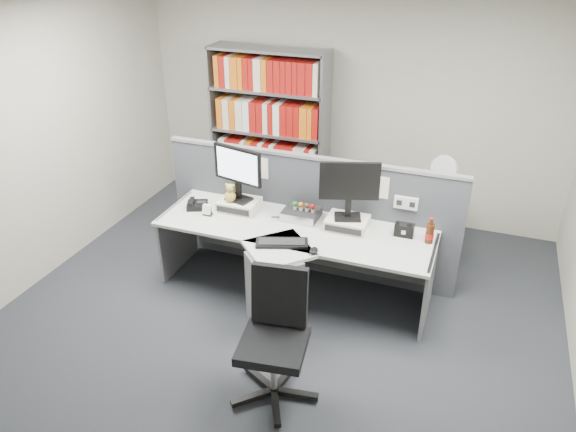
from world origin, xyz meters
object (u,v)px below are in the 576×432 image
at_px(monitor_left, 238,169).
at_px(shelving_unit, 270,135).
at_px(filing_cabinet, 436,226).
at_px(office_chair, 276,333).
at_px(mouse, 314,251).
at_px(desk_calendar, 207,211).
at_px(desk_fan, 444,171).
at_px(speaker, 404,230).
at_px(keyboard, 282,243).
at_px(cola_bottle, 430,233).
at_px(desk_phone, 197,205).
at_px(monitor_right, 349,186).
at_px(desktop_pc, 301,214).
at_px(desk, 286,263).

xyz_separation_m(monitor_left, shelving_unit, (-0.26, 1.46, -0.17)).
xyz_separation_m(filing_cabinet, office_chair, (-0.89, -2.45, 0.19)).
bearing_deg(mouse, desk_calendar, 165.32).
distance_m(shelving_unit, desk_fan, 2.15).
bearing_deg(speaker, mouse, -140.05).
distance_m(keyboard, cola_bottle, 1.30).
distance_m(mouse, desk_fan, 1.80).
distance_m(desk_phone, desk_calendar, 0.20).
bearing_deg(filing_cabinet, desk_fan, -90.00).
distance_m(desk_fan, office_chair, 2.64).
relative_size(speaker, desk_fan, 0.38).
distance_m(cola_bottle, filing_cabinet, 1.13).
bearing_deg(desk_calendar, desk_phone, 149.44).
height_order(mouse, shelving_unit, shelving_unit).
distance_m(monitor_right, desk_calendar, 1.41).
relative_size(desk_calendar, shelving_unit, 0.05).
bearing_deg(desk_phone, desktop_pc, 8.70).
height_order(mouse, desk_phone, desk_phone).
bearing_deg(filing_cabinet, desk_calendar, -149.11).
relative_size(monitor_right, desk_calendar, 5.06).
bearing_deg(speaker, desk, -157.04).
distance_m(keyboard, mouse, 0.31).
bearing_deg(cola_bottle, mouse, -150.09).
bearing_deg(desk_calendar, monitor_right, 9.50).
relative_size(keyboard, filing_cabinet, 0.70).
xyz_separation_m(desk_calendar, desk_fan, (2.07, 1.24, 0.22)).
bearing_deg(filing_cabinet, office_chair, -110.02).
distance_m(monitor_left, desk_phone, 0.58).
height_order(desk_calendar, filing_cabinet, desk_calendar).
height_order(keyboard, desk_calendar, desk_calendar).
xyz_separation_m(speaker, cola_bottle, (0.23, -0.05, 0.03)).
height_order(desk, keyboard, keyboard).
bearing_deg(cola_bottle, desk_phone, -177.23).
relative_size(monitor_right, speaker, 3.16).
xyz_separation_m(monitor_right, speaker, (0.52, 0.03, -0.37)).
xyz_separation_m(desktop_pc, cola_bottle, (1.21, -0.05, 0.05)).
relative_size(speaker, cola_bottle, 0.71).
xyz_separation_m(monitor_right, desk_phone, (-1.51, -0.12, -0.40)).
bearing_deg(desk_phone, monitor_right, 4.62).
bearing_deg(office_chair, speaker, 65.14).
xyz_separation_m(desk, desktop_pc, (0.00, 0.42, 0.31)).
xyz_separation_m(monitor_left, desk_phone, (-0.41, -0.12, -0.39)).
relative_size(mouse, desk_phone, 0.45).
distance_m(mouse, filing_cabinet, 1.83).
xyz_separation_m(keyboard, desk_calendar, (-0.87, 0.27, 0.03)).
bearing_deg(shelving_unit, office_chair, -67.33).
bearing_deg(desk, speaker, 22.96).
bearing_deg(mouse, desk, 154.32).
bearing_deg(office_chair, desk_phone, 135.96).
bearing_deg(monitor_right, desk, -140.38).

